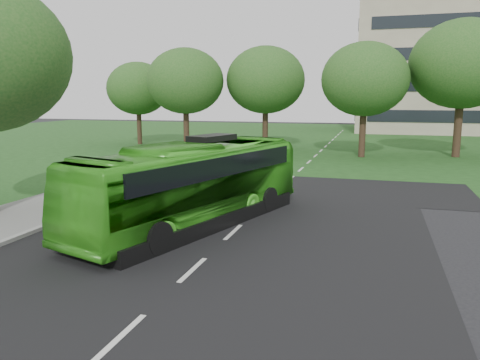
% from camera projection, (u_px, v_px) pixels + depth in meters
% --- Properties ---
extents(ground, '(160.00, 160.00, 0.00)m').
position_uv_depth(ground, '(215.00, 249.00, 15.45)').
color(ground, black).
rests_on(ground, ground).
extents(street_surfaces, '(120.00, 120.00, 0.15)m').
position_uv_depth(street_surfaces, '(305.00, 160.00, 37.05)').
color(street_surfaces, black).
rests_on(street_surfaces, ground).
extents(tree_park_a, '(7.12, 7.12, 9.46)m').
position_uv_depth(tree_park_a, '(185.00, 81.00, 43.31)').
color(tree_park_a, black).
rests_on(tree_park_a, ground).
extents(tree_park_b, '(7.39, 7.39, 9.69)m').
position_uv_depth(tree_park_b, '(266.00, 80.00, 43.91)').
color(tree_park_b, black).
rests_on(tree_park_b, ground).
extents(tree_park_c, '(7.09, 7.09, 9.42)m').
position_uv_depth(tree_park_c, '(365.00, 79.00, 38.13)').
color(tree_park_c, black).
rests_on(tree_park_c, ground).
extents(tree_park_d, '(8.47, 8.47, 11.21)m').
position_uv_depth(tree_park_d, '(463.00, 64.00, 37.88)').
color(tree_park_d, black).
rests_on(tree_park_d, ground).
extents(tree_park_f, '(6.44, 6.44, 8.60)m').
position_uv_depth(tree_park_f, '(138.00, 89.00, 48.94)').
color(tree_park_f, black).
rests_on(tree_park_f, ground).
extents(bus, '(6.08, 11.83, 3.22)m').
position_uv_depth(bus, '(195.00, 184.00, 18.23)').
color(bus, green).
rests_on(bus, ground).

